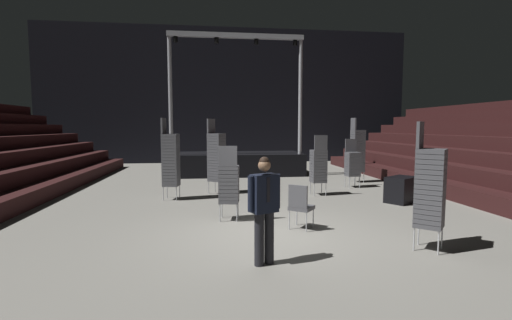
{
  "coord_description": "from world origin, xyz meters",
  "views": [
    {
      "loc": [
        -1.13,
        -6.97,
        2.12
      ],
      "look_at": [
        -0.13,
        0.91,
        1.4
      ],
      "focal_mm": 25.35,
      "sensor_mm": 36.0,
      "label": 1
    }
  ],
  "objects_px": {
    "chair_stack_mid_right": "(318,165)",
    "chair_stack_mid_centre": "(229,183)",
    "stage_riser": "(235,161)",
    "chair_stack_front_right": "(352,163)",
    "chair_stack_rear_right": "(430,186)",
    "equipment_road_case": "(401,190)",
    "chair_stack_rear_left": "(357,150)",
    "man_with_tie": "(264,204)",
    "loose_chair_near_man": "(300,204)",
    "chair_stack_mid_left": "(216,156)",
    "chair_stack_front_left": "(171,159)"
  },
  "relations": [
    {
      "from": "chair_stack_front_right",
      "to": "chair_stack_rear_left",
      "type": "xyz_separation_m",
      "value": [
        0.65,
        1.12,
        0.38
      ]
    },
    {
      "from": "chair_stack_mid_centre",
      "to": "chair_stack_rear_right",
      "type": "bearing_deg",
      "value": -28.16
    },
    {
      "from": "chair_stack_mid_left",
      "to": "chair_stack_rear_right",
      "type": "bearing_deg",
      "value": 64.69
    },
    {
      "from": "chair_stack_front_right",
      "to": "chair_stack_mid_left",
      "type": "xyz_separation_m",
      "value": [
        -4.79,
        -0.6,
        0.34
      ]
    },
    {
      "from": "chair_stack_mid_right",
      "to": "equipment_road_case",
      "type": "height_order",
      "value": "chair_stack_mid_right"
    },
    {
      "from": "chair_stack_mid_left",
      "to": "equipment_road_case",
      "type": "distance_m",
      "value": 5.61
    },
    {
      "from": "stage_riser",
      "to": "equipment_road_case",
      "type": "height_order",
      "value": "stage_riser"
    },
    {
      "from": "chair_stack_rear_left",
      "to": "man_with_tie",
      "type": "bearing_deg",
      "value": -34.18
    },
    {
      "from": "man_with_tie",
      "to": "chair_stack_front_left",
      "type": "xyz_separation_m",
      "value": [
        -1.96,
        5.36,
        0.25
      ]
    },
    {
      "from": "chair_stack_mid_right",
      "to": "chair_stack_rear_right",
      "type": "relative_size",
      "value": 0.85
    },
    {
      "from": "stage_riser",
      "to": "chair_stack_mid_centre",
      "type": "bearing_deg",
      "value": -95.07
    },
    {
      "from": "stage_riser",
      "to": "chair_stack_mid_centre",
      "type": "relative_size",
      "value": 3.49
    },
    {
      "from": "chair_stack_mid_right",
      "to": "chair_stack_mid_centre",
      "type": "xyz_separation_m",
      "value": [
        -2.94,
        -2.71,
        -0.08
      ]
    },
    {
      "from": "chair_stack_front_left",
      "to": "loose_chair_near_man",
      "type": "relative_size",
      "value": 2.53
    },
    {
      "from": "chair_stack_front_right",
      "to": "equipment_road_case",
      "type": "relative_size",
      "value": 1.9
    },
    {
      "from": "loose_chair_near_man",
      "to": "stage_riser",
      "type": "bearing_deg",
      "value": 131.9
    },
    {
      "from": "stage_riser",
      "to": "chair_stack_mid_right",
      "type": "bearing_deg",
      "value": -67.44
    },
    {
      "from": "chair_stack_mid_centre",
      "to": "equipment_road_case",
      "type": "bearing_deg",
      "value": 23.53
    },
    {
      "from": "chair_stack_mid_left",
      "to": "loose_chair_near_man",
      "type": "relative_size",
      "value": 2.53
    },
    {
      "from": "chair_stack_rear_right",
      "to": "equipment_road_case",
      "type": "xyz_separation_m",
      "value": [
        1.62,
        3.79,
        -0.75
      ]
    },
    {
      "from": "chair_stack_mid_left",
      "to": "chair_stack_rear_right",
      "type": "distance_m",
      "value": 6.83
    },
    {
      "from": "loose_chair_near_man",
      "to": "man_with_tie",
      "type": "bearing_deg",
      "value": -82.01
    },
    {
      "from": "chair_stack_mid_centre",
      "to": "equipment_road_case",
      "type": "xyz_separation_m",
      "value": [
        4.94,
        1.33,
        -0.5
      ]
    },
    {
      "from": "chair_stack_rear_right",
      "to": "chair_stack_mid_centre",
      "type": "bearing_deg",
      "value": -84.41
    },
    {
      "from": "chair_stack_front_right",
      "to": "chair_stack_mid_right",
      "type": "height_order",
      "value": "chair_stack_mid_right"
    },
    {
      "from": "chair_stack_mid_centre",
      "to": "man_with_tie",
      "type": "bearing_deg",
      "value": -73.34
    },
    {
      "from": "man_with_tie",
      "to": "equipment_road_case",
      "type": "bearing_deg",
      "value": -160.84
    },
    {
      "from": "chair_stack_mid_right",
      "to": "loose_chair_near_man",
      "type": "height_order",
      "value": "chair_stack_mid_right"
    },
    {
      "from": "chair_stack_mid_left",
      "to": "man_with_tie",
      "type": "bearing_deg",
      "value": 39.27
    },
    {
      "from": "man_with_tie",
      "to": "chair_stack_rear_left",
      "type": "xyz_separation_m",
      "value": [
        4.81,
        7.89,
        0.29
      ]
    },
    {
      "from": "chair_stack_front_left",
      "to": "chair_stack_mid_centre",
      "type": "xyz_separation_m",
      "value": [
        1.56,
        -2.58,
        -0.34
      ]
    },
    {
      "from": "equipment_road_case",
      "to": "chair_stack_mid_right",
      "type": "bearing_deg",
      "value": 145.28
    },
    {
      "from": "stage_riser",
      "to": "man_with_tie",
      "type": "relative_size",
      "value": 3.56
    },
    {
      "from": "man_with_tie",
      "to": "chair_stack_front_right",
      "type": "distance_m",
      "value": 7.94
    },
    {
      "from": "stage_riser",
      "to": "chair_stack_front_right",
      "type": "bearing_deg",
      "value": -46.6
    },
    {
      "from": "chair_stack_front_left",
      "to": "chair_stack_rear_right",
      "type": "relative_size",
      "value": 1.08
    },
    {
      "from": "man_with_tie",
      "to": "chair_stack_rear_right",
      "type": "distance_m",
      "value": 2.94
    },
    {
      "from": "stage_riser",
      "to": "equipment_road_case",
      "type": "xyz_separation_m",
      "value": [
        4.22,
        -6.73,
        -0.26
      ]
    },
    {
      "from": "chair_stack_mid_centre",
      "to": "equipment_road_case",
      "type": "height_order",
      "value": "chair_stack_mid_centre"
    },
    {
      "from": "chair_stack_mid_centre",
      "to": "chair_stack_rear_left",
      "type": "distance_m",
      "value": 7.31
    },
    {
      "from": "man_with_tie",
      "to": "chair_stack_rear_left",
      "type": "relative_size",
      "value": 0.68
    },
    {
      "from": "chair_stack_front_left",
      "to": "chair_stack_mid_left",
      "type": "height_order",
      "value": "same"
    },
    {
      "from": "chair_stack_front_left",
      "to": "stage_riser",
      "type": "bearing_deg",
      "value": 167.22
    },
    {
      "from": "chair_stack_mid_right",
      "to": "man_with_tie",
      "type": "bearing_deg",
      "value": -117.19
    },
    {
      "from": "man_with_tie",
      "to": "chair_stack_rear_right",
      "type": "xyz_separation_m",
      "value": [
        2.92,
        0.31,
        0.16
      ]
    },
    {
      "from": "man_with_tie",
      "to": "loose_chair_near_man",
      "type": "height_order",
      "value": "man_with_tie"
    },
    {
      "from": "chair_stack_front_right",
      "to": "chair_stack_mid_left",
      "type": "bearing_deg",
      "value": 5.11
    },
    {
      "from": "stage_riser",
      "to": "chair_stack_front_right",
      "type": "xyz_separation_m",
      "value": [
        3.85,
        -4.07,
        0.24
      ]
    },
    {
      "from": "chair_stack_mid_right",
      "to": "equipment_road_case",
      "type": "relative_size",
      "value": 2.09
    },
    {
      "from": "chair_stack_front_left",
      "to": "chair_stack_mid_left",
      "type": "relative_size",
      "value": 1.0
    }
  ]
}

